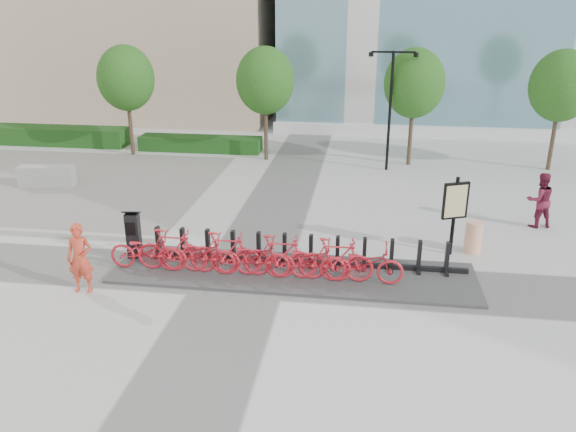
# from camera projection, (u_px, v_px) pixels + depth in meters

# --- Properties ---
(ground) EXTENTS (120.00, 120.00, 0.00)m
(ground) POSITION_uv_depth(u_px,v_px,m) (243.00, 276.00, 14.82)
(ground) COLOR silver
(gravel_patch) EXTENTS (14.00, 14.00, 0.00)m
(gravel_patch) POSITION_uv_depth(u_px,v_px,m) (37.00, 183.00, 22.62)
(gravel_patch) COLOR slate
(gravel_patch) RESTS_ON ground
(hedge_a) EXTENTS (10.00, 1.40, 0.90)m
(hedge_a) POSITION_uv_depth(u_px,v_px,m) (34.00, 135.00, 29.01)
(hedge_a) COLOR #143E13
(hedge_a) RESTS_ON ground
(hedge_b) EXTENTS (6.00, 1.20, 0.70)m
(hedge_b) POSITION_uv_depth(u_px,v_px,m) (200.00, 144.00, 27.59)
(hedge_b) COLOR #143E13
(hedge_b) RESTS_ON ground
(tree_0) EXTENTS (2.60, 2.60, 5.10)m
(tree_0) POSITION_uv_depth(u_px,v_px,m) (126.00, 78.00, 25.73)
(tree_0) COLOR #483A27
(tree_0) RESTS_ON ground
(tree_1) EXTENTS (2.60, 2.60, 5.10)m
(tree_1) POSITION_uv_depth(u_px,v_px,m) (265.00, 81.00, 24.89)
(tree_1) COLOR #483A27
(tree_1) RESTS_ON ground
(tree_2) EXTENTS (2.60, 2.60, 5.10)m
(tree_2) POSITION_uv_depth(u_px,v_px,m) (414.00, 83.00, 24.04)
(tree_2) COLOR #483A27
(tree_2) RESTS_ON ground
(tree_3) EXTENTS (2.60, 2.60, 5.10)m
(tree_3) POSITION_uv_depth(u_px,v_px,m) (562.00, 86.00, 23.26)
(tree_3) COLOR #483A27
(tree_3) RESTS_ON ground
(streetlamp) EXTENTS (2.00, 0.20, 5.00)m
(streetlamp) POSITION_uv_depth(u_px,v_px,m) (391.00, 97.00, 23.40)
(streetlamp) COLOR black
(streetlamp) RESTS_ON ground
(dock_pad) EXTENTS (9.60, 2.40, 0.08)m
(dock_pad) POSITION_uv_depth(u_px,v_px,m) (293.00, 273.00, 14.92)
(dock_pad) COLOR #414141
(dock_pad) RESTS_ON ground
(dock_rail_posts) EXTENTS (8.02, 0.50, 0.85)m
(dock_rail_posts) POSITION_uv_depth(u_px,v_px,m) (297.00, 250.00, 15.19)
(dock_rail_posts) COLOR black
(dock_rail_posts) RESTS_ON dock_pad
(bike_0) EXTENTS (1.99, 0.70, 1.05)m
(bike_0) POSITION_uv_depth(u_px,v_px,m) (146.00, 251.00, 14.91)
(bike_0) COLOR red
(bike_0) RESTS_ON dock_pad
(bike_1) EXTENTS (1.93, 0.55, 1.16)m
(bike_1) POSITION_uv_depth(u_px,v_px,m) (172.00, 250.00, 14.79)
(bike_1) COLOR red
(bike_1) RESTS_ON dock_pad
(bike_2) EXTENTS (1.99, 0.70, 1.05)m
(bike_2) POSITION_uv_depth(u_px,v_px,m) (198.00, 254.00, 14.72)
(bike_2) COLOR red
(bike_2) RESTS_ON dock_pad
(bike_3) EXTENTS (1.93, 0.55, 1.16)m
(bike_3) POSITION_uv_depth(u_px,v_px,m) (225.00, 253.00, 14.60)
(bike_3) COLOR red
(bike_3) RESTS_ON dock_pad
(bike_4) EXTENTS (1.99, 0.70, 1.05)m
(bike_4) POSITION_uv_depth(u_px,v_px,m) (252.00, 257.00, 14.53)
(bike_4) COLOR red
(bike_4) RESTS_ON dock_pad
(bike_5) EXTENTS (1.93, 0.55, 1.16)m
(bike_5) POSITION_uv_depth(u_px,v_px,m) (280.00, 257.00, 14.42)
(bike_5) COLOR red
(bike_5) RESTS_ON dock_pad
(bike_6) EXTENTS (1.99, 0.70, 1.05)m
(bike_6) POSITION_uv_depth(u_px,v_px,m) (307.00, 260.00, 14.34)
(bike_6) COLOR red
(bike_6) RESTS_ON dock_pad
(bike_7) EXTENTS (1.93, 0.55, 1.16)m
(bike_7) POSITION_uv_depth(u_px,v_px,m) (336.00, 260.00, 14.23)
(bike_7) COLOR red
(bike_7) RESTS_ON dock_pad
(bike_8) EXTENTS (1.99, 0.70, 1.05)m
(bike_8) POSITION_uv_depth(u_px,v_px,m) (364.00, 264.00, 14.15)
(bike_8) COLOR red
(bike_8) RESTS_ON dock_pad
(kiosk) EXTENTS (0.48, 0.41, 1.41)m
(kiosk) POSITION_uv_depth(u_px,v_px,m) (133.00, 234.00, 15.57)
(kiosk) COLOR black
(kiosk) RESTS_ON dock_pad
(worker_red) EXTENTS (0.69, 0.49, 1.79)m
(worker_red) POSITION_uv_depth(u_px,v_px,m) (80.00, 258.00, 13.76)
(worker_red) COLOR red
(worker_red) RESTS_ON ground
(pedestrian) EXTENTS (1.01, 0.87, 1.80)m
(pedestrian) POSITION_uv_depth(u_px,v_px,m) (540.00, 200.00, 17.88)
(pedestrian) COLOR maroon
(pedestrian) RESTS_ON ground
(construction_barrel) EXTENTS (0.59, 0.59, 0.93)m
(construction_barrel) POSITION_uv_depth(u_px,v_px,m) (473.00, 237.00, 16.13)
(construction_barrel) COLOR orange
(construction_barrel) RESTS_ON ground
(jersey_barrier) EXTENTS (2.19, 0.93, 0.82)m
(jersey_barrier) POSITION_uv_depth(u_px,v_px,m) (47.00, 176.00, 22.10)
(jersey_barrier) COLOR gray
(jersey_barrier) RESTS_ON ground
(map_sign) EXTENTS (0.73, 0.40, 2.31)m
(map_sign) POSITION_uv_depth(u_px,v_px,m) (455.00, 204.00, 15.63)
(map_sign) COLOR black
(map_sign) RESTS_ON ground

